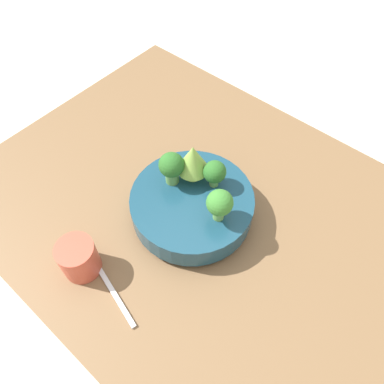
% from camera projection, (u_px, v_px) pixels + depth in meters
% --- Properties ---
extents(ground_plane, '(6.00, 6.00, 0.00)m').
position_uv_depth(ground_plane, '(204.00, 219.00, 0.90)').
color(ground_plane, beige).
extents(table, '(1.09, 0.80, 0.04)m').
position_uv_depth(table, '(205.00, 214.00, 0.88)').
color(table, brown).
rests_on(table, ground_plane).
extents(bowl, '(0.27, 0.27, 0.07)m').
position_uv_depth(bowl, '(192.00, 205.00, 0.83)').
color(bowl, navy).
rests_on(bowl, table).
extents(broccoli_floret_left, '(0.06, 0.06, 0.08)m').
position_uv_depth(broccoli_floret_left, '(172.00, 167.00, 0.79)').
color(broccoli_floret_left, '#609347').
rests_on(broccoli_floret_left, bowl).
extents(romanesco_piece_far, '(0.07, 0.07, 0.10)m').
position_uv_depth(romanesco_piece_far, '(193.00, 160.00, 0.79)').
color(romanesco_piece_far, '#609347').
rests_on(romanesco_piece_far, bowl).
extents(broccoli_floret_right, '(0.05, 0.05, 0.08)m').
position_uv_depth(broccoli_floret_right, '(220.00, 204.00, 0.73)').
color(broccoli_floret_right, '#6BA34C').
rests_on(broccoli_floret_right, bowl).
extents(broccoli_floret_back, '(0.05, 0.05, 0.07)m').
position_uv_depth(broccoli_floret_back, '(214.00, 172.00, 0.79)').
color(broccoli_floret_back, '#609347').
rests_on(broccoli_floret_back, bowl).
extents(cup, '(0.08, 0.08, 0.08)m').
position_uv_depth(cup, '(79.00, 258.00, 0.75)').
color(cup, '#C64C38').
rests_on(cup, table).
extents(fork, '(0.17, 0.05, 0.01)m').
position_uv_depth(fork, '(113.00, 291.00, 0.75)').
color(fork, silver).
rests_on(fork, table).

